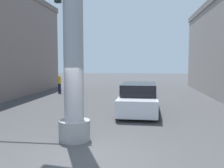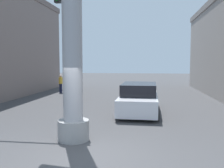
% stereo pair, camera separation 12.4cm
% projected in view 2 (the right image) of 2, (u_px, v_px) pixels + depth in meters
% --- Properties ---
extents(ground_plane, '(91.94, 91.94, 0.00)m').
position_uv_depth(ground_plane, '(121.00, 102.00, 16.88)').
color(ground_plane, '#424244').
extents(car_lead, '(2.14, 5.06, 1.56)m').
position_uv_depth(car_lead, '(139.00, 99.00, 13.38)').
color(car_lead, black).
rests_on(car_lead, ground).
extents(pedestrian_far_left, '(0.47, 0.47, 1.60)m').
position_uv_depth(pedestrian_far_left, '(61.00, 82.00, 21.83)').
color(pedestrian_far_left, '#1E233F').
rests_on(pedestrian_far_left, ground).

